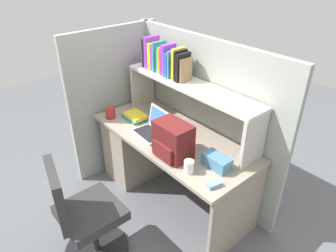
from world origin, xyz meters
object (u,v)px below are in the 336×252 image
(computer_mouse, at_px, (214,184))
(snack_canister, at_px, (110,113))
(paper_cup, at_px, (189,167))
(laptop, at_px, (154,128))
(backpack, at_px, (172,141))
(tissue_box, at_px, (217,161))
(office_chair, at_px, (84,220))

(computer_mouse, height_order, snack_canister, snack_canister)
(snack_canister, bearing_deg, paper_cup, -0.11)
(laptop, relative_size, snack_canister, 3.03)
(backpack, distance_m, snack_canister, 0.88)
(backpack, height_order, computer_mouse, backpack)
(laptop, relative_size, paper_cup, 3.11)
(laptop, xyz_separation_m, computer_mouse, (0.84, -0.12, -0.03))
(computer_mouse, xyz_separation_m, snack_canister, (-1.34, -0.03, 0.04))
(laptop, height_order, tissue_box, laptop)
(laptop, bearing_deg, office_chair, -75.71)
(laptop, height_order, backpack, backpack)
(laptop, relative_size, backpack, 1.07)
(computer_mouse, height_order, office_chair, office_chair)
(paper_cup, distance_m, snack_canister, 1.11)
(snack_canister, bearing_deg, laptop, 15.62)
(computer_mouse, bearing_deg, snack_canister, -164.94)
(backpack, bearing_deg, laptop, 165.29)
(computer_mouse, xyz_separation_m, paper_cup, (-0.23, -0.03, 0.04))
(laptop, xyz_separation_m, backpack, (0.37, -0.10, 0.09))
(paper_cup, bearing_deg, snack_canister, 179.89)
(paper_cup, bearing_deg, laptop, 166.69)
(computer_mouse, bearing_deg, tissue_box, 141.60)
(snack_canister, distance_m, office_chair, 1.09)
(laptop, xyz_separation_m, snack_canister, (-0.51, -0.14, 0.00))
(computer_mouse, xyz_separation_m, tissue_box, (-0.14, 0.18, 0.03))
(backpack, xyz_separation_m, office_chair, (-0.15, -0.76, -0.48))
(tissue_box, bearing_deg, snack_canister, -170.22)
(office_chair, bearing_deg, snack_canister, -31.07)
(computer_mouse, bearing_deg, office_chair, -115.96)
(office_chair, bearing_deg, tissue_box, -104.09)
(backpack, height_order, paper_cup, backpack)
(paper_cup, bearing_deg, backpack, 168.84)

